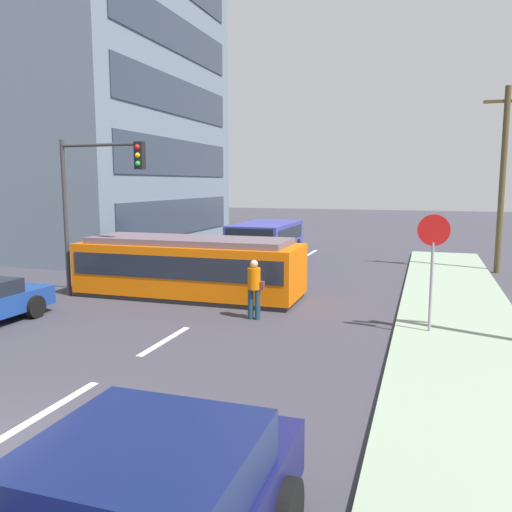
% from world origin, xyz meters
% --- Properties ---
extents(ground_plane, '(120.00, 120.00, 0.00)m').
position_xyz_m(ground_plane, '(0.00, 10.00, 0.00)').
color(ground_plane, '#393842').
extents(sidewalk_curb_right, '(3.20, 36.00, 0.14)m').
position_xyz_m(sidewalk_curb_right, '(6.80, 6.00, 0.07)').
color(sidewalk_curb_right, gray).
rests_on(sidewalk_curb_right, ground).
extents(lane_stripe_1, '(0.16, 2.40, 0.01)m').
position_xyz_m(lane_stripe_1, '(0.00, 2.00, 0.01)').
color(lane_stripe_1, silver).
rests_on(lane_stripe_1, ground).
extents(lane_stripe_2, '(0.16, 2.40, 0.01)m').
position_xyz_m(lane_stripe_2, '(0.00, 6.00, 0.01)').
color(lane_stripe_2, silver).
rests_on(lane_stripe_2, ground).
extents(lane_stripe_3, '(0.16, 2.40, 0.01)m').
position_xyz_m(lane_stripe_3, '(0.00, 16.71, 0.01)').
color(lane_stripe_3, silver).
rests_on(lane_stripe_3, ground).
extents(lane_stripe_4, '(0.16, 2.40, 0.01)m').
position_xyz_m(lane_stripe_4, '(0.00, 22.71, 0.01)').
color(lane_stripe_4, silver).
rests_on(lane_stripe_4, ground).
extents(corner_building, '(15.17, 14.85, 22.40)m').
position_xyz_m(corner_building, '(-14.60, 21.09, 11.20)').
color(corner_building, slate).
rests_on(corner_building, ground).
extents(streetcar_tram, '(7.45, 2.61, 1.98)m').
position_xyz_m(streetcar_tram, '(-1.57, 10.71, 1.02)').
color(streetcar_tram, '#DF5D06').
rests_on(streetcar_tram, ground).
extents(city_bus, '(2.55, 5.17, 1.82)m').
position_xyz_m(city_bus, '(-1.64, 19.56, 1.04)').
color(city_bus, '#383B91').
rests_on(city_bus, ground).
extents(pedestrian_crossing, '(0.45, 0.36, 1.67)m').
position_xyz_m(pedestrian_crossing, '(1.41, 8.58, 0.94)').
color(pedestrian_crossing, '#1C3847').
rests_on(pedestrian_crossing, ground).
extents(parked_sedan_far, '(2.04, 4.53, 1.19)m').
position_xyz_m(parked_sedan_far, '(-5.42, 14.67, 0.62)').
color(parked_sedan_far, '#0C3E99').
rests_on(parked_sedan_far, ground).
extents(stop_sign, '(0.76, 0.07, 2.88)m').
position_xyz_m(stop_sign, '(6.03, 8.37, 2.19)').
color(stop_sign, gray).
rests_on(stop_sign, sidewalk_curb_right).
extents(traffic_light_mast, '(3.07, 0.33, 5.15)m').
position_xyz_m(traffic_light_mast, '(-4.32, 9.57, 3.62)').
color(traffic_light_mast, '#333333').
rests_on(traffic_light_mast, ground).
extents(utility_pole_mid, '(1.80, 0.24, 7.64)m').
position_xyz_m(utility_pole_mid, '(8.75, 18.94, 4.00)').
color(utility_pole_mid, brown).
rests_on(utility_pole_mid, ground).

